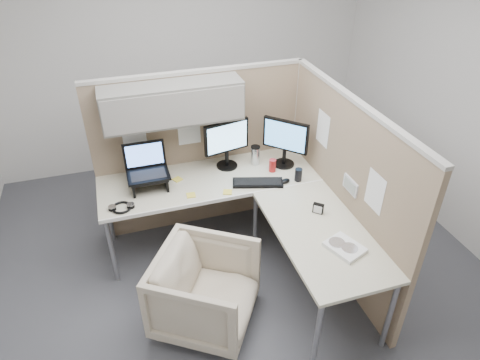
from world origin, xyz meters
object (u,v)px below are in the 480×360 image
object	(u,v)px
keyboard	(258,183)
office_chair	(206,287)
desk	(247,203)
monitor_left	(227,141)

from	to	relation	value
keyboard	office_chair	bearing A→B (deg)	-116.28
office_chair	keyboard	world-z (taller)	keyboard
office_chair	keyboard	size ratio (longest dim) A/B	1.65
office_chair	keyboard	bearing A→B (deg)	-9.86
desk	keyboard	bearing A→B (deg)	49.29
office_chair	keyboard	distance (m)	1.06
desk	office_chair	world-z (taller)	office_chair
desk	keyboard	size ratio (longest dim) A/B	4.46
office_chair	monitor_left	xyz separation A→B (m)	(0.50, 1.10, 0.64)
desk	office_chair	bearing A→B (deg)	-133.73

